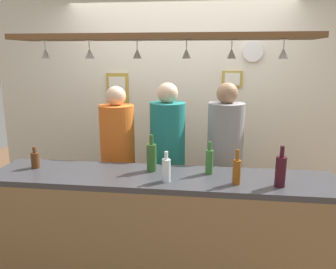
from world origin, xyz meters
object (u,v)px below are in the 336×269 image
person_right_grey_shirt (225,153)px  bottle_beer_brown_stubby (35,160)px  picture_frame_caricature (117,88)px  bottle_beer_amber_tall (237,171)px  bottle_wine_dark_red (281,171)px  person_left_orange_shirt (118,152)px  person_middle_teal_shirt (168,151)px  bottle_champagne_green (152,157)px  picture_frame_upper_small (232,79)px  bottle_beer_green_import (209,161)px  bottle_soda_clear (166,169)px  wall_clock (253,52)px

person_right_grey_shirt → bottle_beer_brown_stubby: (-1.58, -0.63, 0.07)m
bottle_beer_brown_stubby → picture_frame_caricature: picture_frame_caricature is taller
bottle_beer_amber_tall → bottle_wine_dark_red: 0.31m
picture_frame_caricature → person_left_orange_shirt: bearing=-75.6°
person_middle_teal_shirt → bottle_beer_brown_stubby: 1.21m
bottle_champagne_green → picture_frame_upper_small: 1.57m
person_left_orange_shirt → bottle_champagne_green: bearing=-52.2°
person_left_orange_shirt → bottle_beer_amber_tall: (1.11, -0.78, 0.13)m
person_left_orange_shirt → bottle_wine_dark_red: person_left_orange_shirt is taller
bottle_wine_dark_red → bottle_beer_green_import: bottle_wine_dark_red is taller
bottle_beer_amber_tall → picture_frame_caricature: bearing=130.6°
person_right_grey_shirt → bottle_champagne_green: person_right_grey_shirt is taller
bottle_soda_clear → wall_clock: wall_clock is taller
person_left_orange_shirt → bottle_beer_amber_tall: size_ratio=6.31×
person_left_orange_shirt → picture_frame_upper_small: 1.51m
bottle_beer_brown_stubby → bottle_wine_dark_red: 1.95m
bottle_beer_brown_stubby → picture_frame_upper_small: size_ratio=0.82×
bottle_wine_dark_red → bottle_champagne_green: size_ratio=1.00×
person_right_grey_shirt → bottle_beer_green_import: 0.61m
person_middle_teal_shirt → wall_clock: bearing=40.6°
bottle_soda_clear → wall_clock: bearing=63.8°
bottle_beer_brown_stubby → picture_frame_caricature: size_ratio=0.53×
bottle_beer_green_import → bottle_beer_amber_tall: bearing=-45.3°
bottle_beer_green_import → picture_frame_caricature: size_ratio=0.76×
bottle_wine_dark_red → bottle_soda_clear: bearing=-179.6°
picture_frame_caricature → bottle_soda_clear: bearing=-62.8°
bottle_champagne_green → wall_clock: size_ratio=1.36×
person_middle_teal_shirt → bottle_beer_brown_stubby: (-1.03, -0.63, 0.07)m
person_left_orange_shirt → person_right_grey_shirt: (1.05, 0.00, 0.03)m
person_left_orange_shirt → wall_clock: bearing=28.3°
picture_frame_upper_small → picture_frame_caricature: 1.33m
person_right_grey_shirt → bottle_beer_brown_stubby: bearing=-158.2°
bottle_soda_clear → picture_frame_upper_small: 1.71m
person_left_orange_shirt → person_middle_teal_shirt: person_middle_teal_shirt is taller
person_right_grey_shirt → picture_frame_upper_small: picture_frame_upper_small is taller
picture_frame_caricature → picture_frame_upper_small: bearing=0.0°
bottle_beer_amber_tall → wall_clock: 1.74m
bottle_wine_dark_red → bottle_soda_clear: size_ratio=1.30×
bottle_champagne_green → bottle_beer_green_import: bottle_champagne_green is taller
person_middle_teal_shirt → bottle_beer_amber_tall: 1.00m
person_left_orange_shirt → bottle_soda_clear: size_ratio=7.14×
bottle_beer_amber_tall → picture_frame_upper_small: bearing=89.0°
person_left_orange_shirt → bottle_beer_brown_stubby: bearing=-129.8°
bottle_beer_amber_tall → bottle_champagne_green: bottle_champagne_green is taller
bottle_wine_dark_red → picture_frame_upper_small: picture_frame_upper_small is taller
bottle_beer_amber_tall → wall_clock: size_ratio=1.18×
bottle_beer_green_import → picture_frame_caricature: 1.76m
picture_frame_caricature → bottle_beer_brown_stubby: bearing=-104.0°
person_left_orange_shirt → bottle_beer_green_import: (0.91, -0.58, 0.13)m
bottle_wine_dark_red → wall_clock: wall_clock is taller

